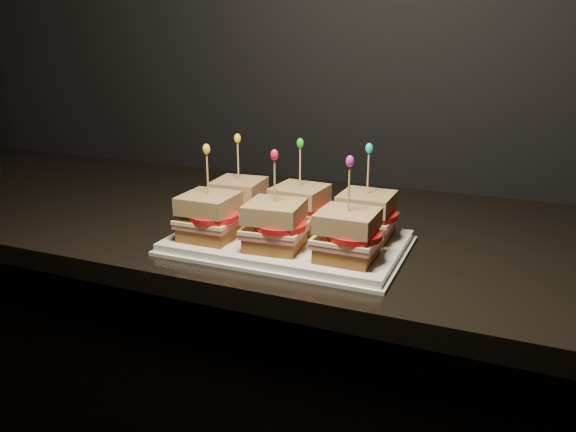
% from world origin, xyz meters
% --- Properties ---
extents(wall_back, '(4.00, 0.04, 2.70)m').
position_xyz_m(wall_back, '(0.00, 2.00, 1.35)').
color(wall_back, black).
rests_on(wall_back, ground).
extents(cabinet, '(2.51, 0.61, 0.91)m').
position_xyz_m(cabinet, '(0.46, 1.69, 0.45)').
color(cabinet, black).
rests_on(cabinet, ground).
extents(granite_slab, '(2.55, 0.65, 0.04)m').
position_xyz_m(granite_slab, '(0.46, 1.69, 0.92)').
color(granite_slab, black).
rests_on(granite_slab, cabinet).
extents(platter, '(0.37, 0.23, 0.02)m').
position_xyz_m(platter, '(0.82, 1.54, 0.95)').
color(platter, white).
rests_on(platter, granite_slab).
extents(platter_rim, '(0.39, 0.24, 0.01)m').
position_xyz_m(platter_rim, '(0.82, 1.54, 0.95)').
color(platter_rim, white).
rests_on(platter_rim, granite_slab).
extents(sandwich_0_bread_bot, '(0.09, 0.09, 0.02)m').
position_xyz_m(sandwich_0_bread_bot, '(0.70, 1.59, 0.97)').
color(sandwich_0_bread_bot, '#5A2D11').
rests_on(sandwich_0_bread_bot, platter).
extents(sandwich_0_ham, '(0.10, 0.09, 0.01)m').
position_xyz_m(sandwich_0_ham, '(0.70, 1.59, 0.99)').
color(sandwich_0_ham, '#B65754').
rests_on(sandwich_0_ham, sandwich_0_bread_bot).
extents(sandwich_0_cheese, '(0.10, 0.10, 0.01)m').
position_xyz_m(sandwich_0_cheese, '(0.70, 1.59, 0.99)').
color(sandwich_0_cheese, '#F9EAAC').
rests_on(sandwich_0_cheese, sandwich_0_ham).
extents(sandwich_0_tomato, '(0.08, 0.08, 0.01)m').
position_xyz_m(sandwich_0_tomato, '(0.71, 1.58, 1.00)').
color(sandwich_0_tomato, red).
rests_on(sandwich_0_tomato, sandwich_0_cheese).
extents(sandwich_0_bread_top, '(0.09, 0.09, 0.03)m').
position_xyz_m(sandwich_0_bread_top, '(0.70, 1.59, 1.02)').
color(sandwich_0_bread_top, '#65350F').
rests_on(sandwich_0_bread_top, sandwich_0_tomato).
extents(sandwich_0_pick, '(0.00, 0.00, 0.09)m').
position_xyz_m(sandwich_0_pick, '(0.70, 1.59, 1.06)').
color(sandwich_0_pick, tan).
rests_on(sandwich_0_pick, sandwich_0_bread_top).
extents(sandwich_0_frill, '(0.01, 0.01, 0.02)m').
position_xyz_m(sandwich_0_frill, '(0.70, 1.59, 1.11)').
color(sandwich_0_frill, yellow).
rests_on(sandwich_0_frill, sandwich_0_pick).
extents(sandwich_1_bread_bot, '(0.09, 0.09, 0.02)m').
position_xyz_m(sandwich_1_bread_bot, '(0.82, 1.59, 0.97)').
color(sandwich_1_bread_bot, '#5A2D11').
rests_on(sandwich_1_bread_bot, platter).
extents(sandwich_1_ham, '(0.10, 0.09, 0.01)m').
position_xyz_m(sandwich_1_ham, '(0.82, 1.59, 0.99)').
color(sandwich_1_ham, '#B65754').
rests_on(sandwich_1_ham, sandwich_1_bread_bot).
extents(sandwich_1_cheese, '(0.10, 0.10, 0.01)m').
position_xyz_m(sandwich_1_cheese, '(0.82, 1.59, 0.99)').
color(sandwich_1_cheese, '#F9EAAC').
rests_on(sandwich_1_cheese, sandwich_1_ham).
extents(sandwich_1_tomato, '(0.08, 0.08, 0.01)m').
position_xyz_m(sandwich_1_tomato, '(0.83, 1.58, 1.00)').
color(sandwich_1_tomato, red).
rests_on(sandwich_1_tomato, sandwich_1_cheese).
extents(sandwich_1_bread_top, '(0.09, 0.09, 0.03)m').
position_xyz_m(sandwich_1_bread_top, '(0.82, 1.59, 1.02)').
color(sandwich_1_bread_top, '#65350F').
rests_on(sandwich_1_bread_top, sandwich_1_tomato).
extents(sandwich_1_pick, '(0.00, 0.00, 0.09)m').
position_xyz_m(sandwich_1_pick, '(0.82, 1.59, 1.06)').
color(sandwich_1_pick, tan).
rests_on(sandwich_1_pick, sandwich_1_bread_top).
extents(sandwich_1_frill, '(0.01, 0.01, 0.02)m').
position_xyz_m(sandwich_1_frill, '(0.82, 1.59, 1.11)').
color(sandwich_1_frill, green).
rests_on(sandwich_1_frill, sandwich_1_pick).
extents(sandwich_2_bread_bot, '(0.08, 0.08, 0.02)m').
position_xyz_m(sandwich_2_bread_bot, '(0.94, 1.59, 0.97)').
color(sandwich_2_bread_bot, '#5A2D11').
rests_on(sandwich_2_bread_bot, platter).
extents(sandwich_2_ham, '(0.09, 0.09, 0.01)m').
position_xyz_m(sandwich_2_ham, '(0.94, 1.59, 0.99)').
color(sandwich_2_ham, '#B65754').
rests_on(sandwich_2_ham, sandwich_2_bread_bot).
extents(sandwich_2_cheese, '(0.09, 0.09, 0.01)m').
position_xyz_m(sandwich_2_cheese, '(0.94, 1.59, 0.99)').
color(sandwich_2_cheese, '#F9EAAC').
rests_on(sandwich_2_cheese, sandwich_2_ham).
extents(sandwich_2_tomato, '(0.08, 0.08, 0.01)m').
position_xyz_m(sandwich_2_tomato, '(0.95, 1.58, 1.00)').
color(sandwich_2_tomato, red).
rests_on(sandwich_2_tomato, sandwich_2_cheese).
extents(sandwich_2_bread_top, '(0.09, 0.09, 0.03)m').
position_xyz_m(sandwich_2_bread_top, '(0.94, 1.59, 1.02)').
color(sandwich_2_bread_top, '#65350F').
rests_on(sandwich_2_bread_top, sandwich_2_tomato).
extents(sandwich_2_pick, '(0.00, 0.00, 0.09)m').
position_xyz_m(sandwich_2_pick, '(0.94, 1.59, 1.06)').
color(sandwich_2_pick, tan).
rests_on(sandwich_2_pick, sandwich_2_bread_top).
extents(sandwich_2_frill, '(0.01, 0.01, 0.02)m').
position_xyz_m(sandwich_2_frill, '(0.94, 1.59, 1.11)').
color(sandwich_2_frill, '#06C3C3').
rests_on(sandwich_2_frill, sandwich_2_pick).
extents(sandwich_3_bread_bot, '(0.08, 0.08, 0.02)m').
position_xyz_m(sandwich_3_bread_bot, '(0.70, 1.48, 0.97)').
color(sandwich_3_bread_bot, '#5A2D11').
rests_on(sandwich_3_bread_bot, platter).
extents(sandwich_3_ham, '(0.09, 0.09, 0.01)m').
position_xyz_m(sandwich_3_ham, '(0.70, 1.48, 0.99)').
color(sandwich_3_ham, '#B65754').
rests_on(sandwich_3_ham, sandwich_3_bread_bot).
extents(sandwich_3_cheese, '(0.09, 0.09, 0.01)m').
position_xyz_m(sandwich_3_cheese, '(0.70, 1.48, 0.99)').
color(sandwich_3_cheese, '#F9EAAC').
rests_on(sandwich_3_cheese, sandwich_3_ham).
extents(sandwich_3_tomato, '(0.08, 0.08, 0.01)m').
position_xyz_m(sandwich_3_tomato, '(0.71, 1.48, 1.00)').
color(sandwich_3_tomato, red).
rests_on(sandwich_3_tomato, sandwich_3_cheese).
extents(sandwich_3_bread_top, '(0.08, 0.08, 0.03)m').
position_xyz_m(sandwich_3_bread_top, '(0.70, 1.48, 1.02)').
color(sandwich_3_bread_top, '#65350F').
rests_on(sandwich_3_bread_top, sandwich_3_tomato).
extents(sandwich_3_pick, '(0.00, 0.00, 0.09)m').
position_xyz_m(sandwich_3_pick, '(0.70, 1.48, 1.06)').
color(sandwich_3_pick, tan).
rests_on(sandwich_3_pick, sandwich_3_bread_top).
extents(sandwich_3_frill, '(0.01, 0.01, 0.02)m').
position_xyz_m(sandwich_3_frill, '(0.70, 1.48, 1.11)').
color(sandwich_3_frill, yellow).
rests_on(sandwich_3_frill, sandwich_3_pick).
extents(sandwich_4_bread_bot, '(0.09, 0.09, 0.02)m').
position_xyz_m(sandwich_4_bread_bot, '(0.82, 1.48, 0.97)').
color(sandwich_4_bread_bot, '#5A2D11').
rests_on(sandwich_4_bread_bot, platter).
extents(sandwich_4_ham, '(0.10, 0.10, 0.01)m').
position_xyz_m(sandwich_4_ham, '(0.82, 1.48, 0.99)').
color(sandwich_4_ham, '#B65754').
rests_on(sandwich_4_ham, sandwich_4_bread_bot).
extents(sandwich_4_cheese, '(0.10, 0.10, 0.01)m').
position_xyz_m(sandwich_4_cheese, '(0.82, 1.48, 0.99)').
color(sandwich_4_cheese, '#F9EAAC').
rests_on(sandwich_4_cheese, sandwich_4_ham).
extents(sandwich_4_tomato, '(0.08, 0.08, 0.01)m').
position_xyz_m(sandwich_4_tomato, '(0.83, 1.48, 1.00)').
color(sandwich_4_tomato, red).
rests_on(sandwich_4_tomato, sandwich_4_cheese).
extents(sandwich_4_bread_top, '(0.09, 0.09, 0.03)m').
position_xyz_m(sandwich_4_bread_top, '(0.82, 1.48, 1.02)').
color(sandwich_4_bread_top, '#65350F').
rests_on(sandwich_4_bread_top, sandwich_4_tomato).
extents(sandwich_4_pick, '(0.00, 0.00, 0.09)m').
position_xyz_m(sandwich_4_pick, '(0.82, 1.48, 1.06)').
color(sandwich_4_pick, tan).
rests_on(sandwich_4_pick, sandwich_4_bread_top).
extents(sandwich_4_frill, '(0.01, 0.01, 0.02)m').
position_xyz_m(sandwich_4_frill, '(0.82, 1.48, 1.11)').
color(sandwich_4_frill, red).
rests_on(sandwich_4_frill, sandwich_4_pick).
extents(sandwich_5_bread_bot, '(0.08, 0.08, 0.02)m').
position_xyz_m(sandwich_5_bread_bot, '(0.94, 1.48, 0.97)').
color(sandwich_5_bread_bot, '#5A2D11').
rests_on(sandwich_5_bread_bot, platter).
extents(sandwich_5_ham, '(0.09, 0.09, 0.01)m').
position_xyz_m(sandwich_5_ham, '(0.94, 1.48, 0.99)').
color(sandwich_5_ham, '#B65754').
rests_on(sandwich_5_ham, sandwich_5_bread_bot).
extents(sandwich_5_cheese, '(0.09, 0.09, 0.01)m').
position_xyz_m(sandwich_5_cheese, '(0.94, 1.48, 0.99)').
color(sandwich_5_cheese, '#F9EAAC').
rests_on(sandwich_5_cheese, sandwich_5_ham).
extents(sandwich_5_tomato, '(0.08, 0.08, 0.01)m').
position_xyz_m(sandwich_5_tomato, '(0.95, 1.48, 1.00)').
color(sandwich_5_tomato, red).
rests_on(sandwich_5_tomato, sandwich_5_cheese).
extents(sandwich_5_bread_top, '(0.09, 0.09, 0.03)m').
position_xyz_m(sandwich_5_bread_top, '(0.94, 1.48, 1.02)').
color(sandwich_5_bread_top, '#65350F').
rests_on(sandwich_5_bread_top, sandwich_5_tomato).
extents(sandwich_5_pick, '(0.00, 0.00, 0.09)m').
position_xyz_m(sandwich_5_pick, '(0.94, 1.48, 1.06)').
color(sandwich_5_pick, tan).
rests_on(sandwich_5_pick, sandwich_5_bread_top).
extents(sandwich_5_frill, '(0.01, 0.01, 0.02)m').
position_xyz_m(sandwich_5_frill, '(0.94, 1.48, 1.11)').
color(sandwich_5_frill, '#CE1DA8').
rests_on(sandwich_5_frill, sandwich_5_pick).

